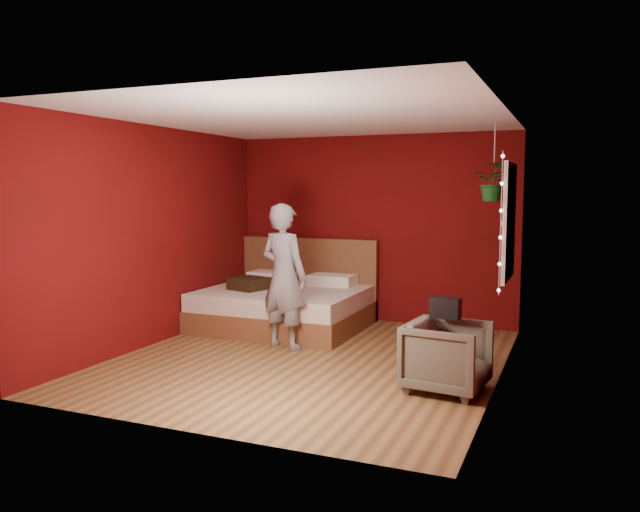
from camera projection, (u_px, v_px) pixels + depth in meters
The scene contains 10 objects.
floor at pixel (309, 359), 6.81m from camera, with size 4.50×4.50×0.00m, color olive.
room_walls at pixel (309, 205), 6.64m from camera, with size 4.04×4.54×2.62m.
window at pixel (509, 222), 6.73m from camera, with size 0.05×0.97×1.27m.
fairy_lights at pixel (501, 224), 6.26m from camera, with size 0.04×0.04×1.45m.
bed at pixel (287, 304), 8.44m from camera, with size 2.08×1.77×1.15m.
person at pixel (284, 276), 7.22m from camera, with size 0.62×0.40×1.69m, color slate.
armchair at pixel (447, 357), 5.69m from camera, with size 0.69×0.71×0.65m, color #565544.
handbag at pixel (446, 308), 5.82m from camera, with size 0.27×0.14×0.20m, color black.
throw_pillow at pixel (250, 283), 8.32m from camera, with size 0.44×0.44×0.16m, color #311F10.
hanging_plant at pixel (494, 182), 7.10m from camera, with size 0.48×0.45×0.89m.
Camera 1 is at (2.66, -6.10, 1.83)m, focal length 35.00 mm.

